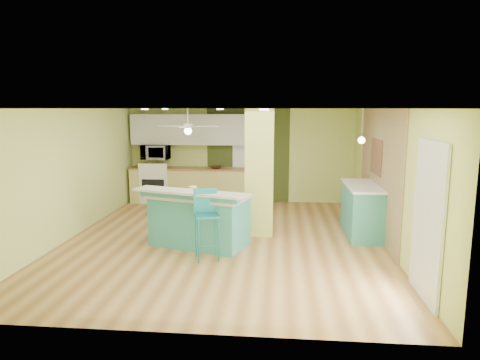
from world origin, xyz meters
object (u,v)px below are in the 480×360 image
(bar_stool, at_px, (206,212))
(fruit_bowl, at_px, (216,167))
(side_counter, at_px, (362,210))
(peninsula, at_px, (199,219))
(canister, at_px, (193,191))

(bar_stool, xyz_separation_m, fruit_bowl, (-0.45, 4.15, 0.19))
(bar_stool, bearing_deg, side_counter, 11.22)
(fruit_bowl, bearing_deg, peninsula, -86.75)
(bar_stool, height_order, fruit_bowl, bar_stool)
(fruit_bowl, xyz_separation_m, canister, (0.10, -3.51, 0.05))
(bar_stool, height_order, canister, bar_stool)
(peninsula, distance_m, side_counter, 3.26)
(fruit_bowl, bearing_deg, side_counter, -37.24)
(peninsula, bearing_deg, bar_stool, -51.97)
(side_counter, distance_m, canister, 3.40)
(side_counter, bearing_deg, canister, -162.84)
(peninsula, height_order, side_counter, peninsula)
(side_counter, distance_m, fruit_bowl, 4.19)
(side_counter, bearing_deg, fruit_bowl, 142.76)
(peninsula, xyz_separation_m, side_counter, (3.12, 0.96, 0.01))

